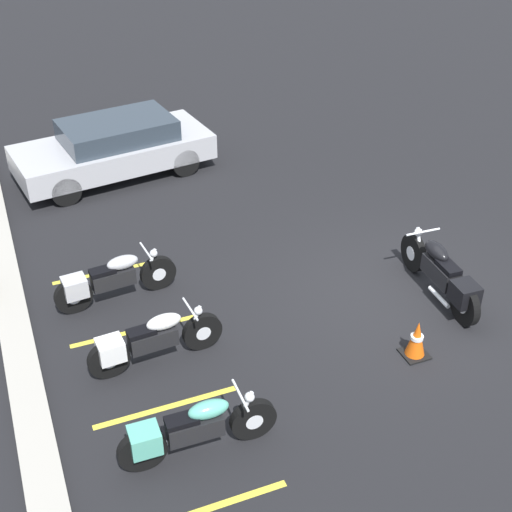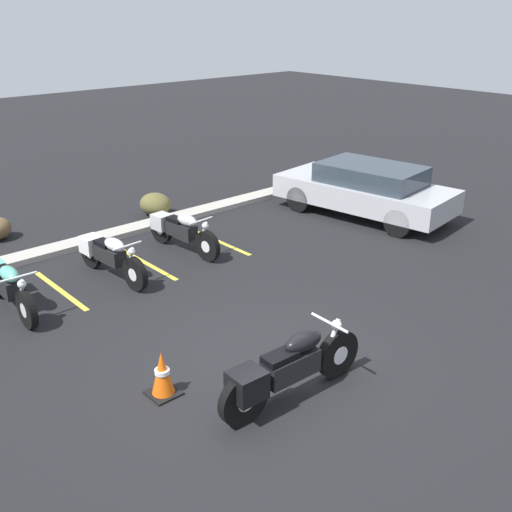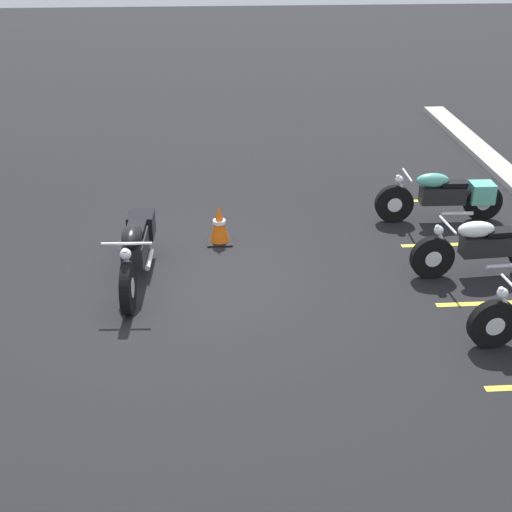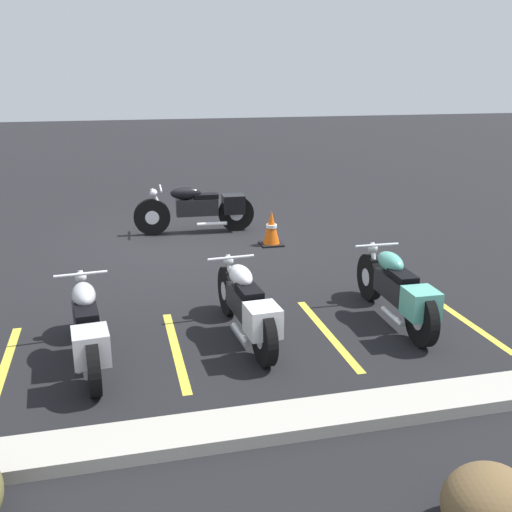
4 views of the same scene
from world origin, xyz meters
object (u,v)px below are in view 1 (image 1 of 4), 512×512
motorcycle_black_featured (443,275)px  parked_bike_1 (149,341)px  parked_bike_0 (190,430)px  car_silver (114,147)px  traffic_cone (417,340)px  parked_bike_2 (110,280)px

motorcycle_black_featured → parked_bike_1: 5.06m
parked_bike_0 → car_silver: size_ratio=0.48×
parked_bike_0 → traffic_cone: parked_bike_0 is taller
parked_bike_0 → parked_bike_2: size_ratio=1.01×
parked_bike_1 → car_silver: (6.50, -0.93, 0.23)m
motorcycle_black_featured → car_silver: car_silver is taller
parked_bike_0 → parked_bike_2: 3.73m
parked_bike_1 → car_silver: bearing=78.0°
parked_bike_2 → traffic_cone: bearing=-42.6°
motorcycle_black_featured → parked_bike_0: 5.30m
motorcycle_black_featured → parked_bike_2: size_ratio=1.10×
parked_bike_0 → parked_bike_2: (3.72, 0.25, -0.01)m
motorcycle_black_featured → parked_bike_2: bearing=71.5°
traffic_cone → motorcycle_black_featured: bearing=-47.2°
motorcycle_black_featured → parked_bike_1: motorcycle_black_featured is taller
parked_bike_2 → car_silver: size_ratio=0.47×
motorcycle_black_featured → car_silver: size_ratio=0.52×
parked_bike_1 → parked_bike_0: bearing=-92.7°
motorcycle_black_featured → traffic_cone: 1.65m
motorcycle_black_featured → parked_bike_0: size_ratio=1.09×
parked_bike_1 → parked_bike_2: 1.80m
car_silver → traffic_cone: (-7.84, -2.92, -0.38)m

